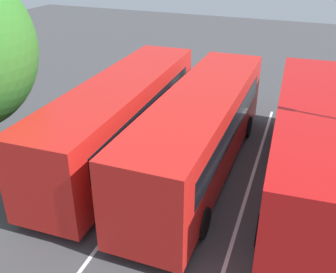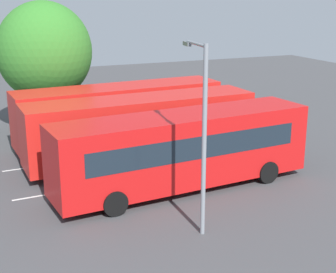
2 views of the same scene
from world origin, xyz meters
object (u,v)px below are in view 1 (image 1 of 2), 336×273
at_px(bus_center_left, 201,129).
at_px(bus_center_right, 122,115).
at_px(bus_far_left, 310,143).
at_px(pedestrian, 225,81).

distance_m(bus_center_left, bus_center_right, 3.38).
xyz_separation_m(bus_far_left, bus_center_left, (-0.43, 3.91, 0.00)).
relative_size(bus_far_left, bus_center_right, 1.00).
xyz_separation_m(bus_center_right, pedestrian, (8.27, -2.15, -0.83)).
relative_size(bus_center_left, pedestrian, 6.90).
distance_m(bus_far_left, bus_center_right, 7.30).
distance_m(bus_center_left, pedestrian, 8.38).
relative_size(bus_far_left, pedestrian, 6.96).
bearing_deg(bus_center_left, bus_center_right, 88.92).
bearing_deg(bus_far_left, bus_center_left, 91.58).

